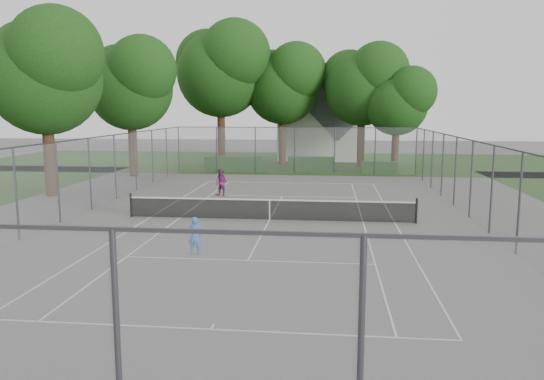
# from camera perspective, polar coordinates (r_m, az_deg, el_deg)

# --- Properties ---
(ground) EXTENTS (120.00, 120.00, 0.00)m
(ground) POSITION_cam_1_polar(r_m,az_deg,el_deg) (23.66, -0.26, -3.24)
(ground) COLOR #5E5C5A
(ground) RESTS_ON ground
(grass_far) EXTENTS (60.00, 20.00, 0.00)m
(grass_far) POSITION_cam_1_polar(r_m,az_deg,el_deg) (49.31, 3.12, 3.06)
(grass_far) COLOR #204213
(grass_far) RESTS_ON ground
(court_markings) EXTENTS (11.03, 23.83, 0.01)m
(court_markings) POSITION_cam_1_polar(r_m,az_deg,el_deg) (23.66, -0.26, -3.23)
(court_markings) COLOR silver
(court_markings) RESTS_ON ground
(tennis_net) EXTENTS (12.87, 0.10, 1.10)m
(tennis_net) POSITION_cam_1_polar(r_m,az_deg,el_deg) (23.56, -0.26, -2.03)
(tennis_net) COLOR black
(tennis_net) RESTS_ON ground
(perimeter_fence) EXTENTS (18.08, 34.08, 3.52)m
(perimeter_fence) POSITION_cam_1_polar(r_m,az_deg,el_deg) (23.35, -0.26, 1.10)
(perimeter_fence) COLOR #38383D
(perimeter_fence) RESTS_ON ground
(tree_far_left) EXTENTS (8.57, 7.82, 12.32)m
(tree_far_left) POSITION_cam_1_polar(r_m,az_deg,el_deg) (46.80, -5.47, 13.10)
(tree_far_left) COLOR #361F13
(tree_far_left) RESTS_ON ground
(tree_far_midleft) EXTENTS (7.30, 6.67, 10.50)m
(tree_far_midleft) POSITION_cam_1_polar(r_m,az_deg,el_deg) (46.81, 1.23, 11.60)
(tree_far_midleft) COLOR #361F13
(tree_far_midleft) RESTS_ON ground
(tree_far_midright) EXTENTS (7.15, 6.53, 10.27)m
(tree_far_midright) POSITION_cam_1_polar(r_m,az_deg,el_deg) (45.40, 9.82, 11.37)
(tree_far_midright) COLOR #361F13
(tree_far_midright) RESTS_ON ground
(tree_far_right) EXTENTS (5.71, 5.21, 8.20)m
(tree_far_right) POSITION_cam_1_polar(r_m,az_deg,el_deg) (43.83, 13.39, 9.48)
(tree_far_right) COLOR #361F13
(tree_far_right) RESTS_ON ground
(tree_side_back) EXTENTS (6.94, 6.33, 9.97)m
(tree_side_back) POSITION_cam_1_polar(r_m,az_deg,el_deg) (39.83, -14.92, 11.27)
(tree_side_back) COLOR #361F13
(tree_side_back) RESTS_ON ground
(tree_side_front) EXTENTS (7.17, 6.55, 10.31)m
(tree_side_front) POSITION_cam_1_polar(r_m,az_deg,el_deg) (32.27, -23.25, 11.92)
(tree_side_front) COLOR #361F13
(tree_side_front) RESTS_ON ground
(hedge_left) EXTENTS (4.51, 1.35, 1.13)m
(hedge_left) POSITION_cam_1_polar(r_m,az_deg,el_deg) (42.27, -4.09, 2.85)
(hedge_left) COLOR #1E4A17
(hedge_left) RESTS_ON ground
(hedge_mid) EXTENTS (3.61, 1.03, 1.13)m
(hedge_mid) POSITION_cam_1_polar(r_m,az_deg,el_deg) (41.82, 4.22, 2.79)
(hedge_mid) COLOR #1E4A17
(hedge_mid) RESTS_ON ground
(hedge_right) EXTENTS (2.75, 1.01, 0.82)m
(hedge_right) POSITION_cam_1_polar(r_m,az_deg,el_deg) (41.76, 11.44, 2.42)
(hedge_right) COLOR #1E4A17
(hedge_right) RESTS_ON ground
(house) EXTENTS (7.47, 5.79, 9.30)m
(house) POSITION_cam_1_polar(r_m,az_deg,el_deg) (51.84, 5.01, 7.46)
(house) COLOR silver
(house) RESTS_ON ground
(girl_player) EXTENTS (0.51, 0.36, 1.30)m
(girl_player) POSITION_cam_1_polar(r_m,az_deg,el_deg) (18.25, -8.32, -4.88)
(girl_player) COLOR blue
(girl_player) RESTS_ON ground
(woman_player) EXTENTS (0.91, 0.81, 1.55)m
(woman_player) POSITION_cam_1_polar(r_m,az_deg,el_deg) (30.09, -5.47, 0.81)
(woman_player) COLOR #7D2964
(woman_player) RESTS_ON ground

